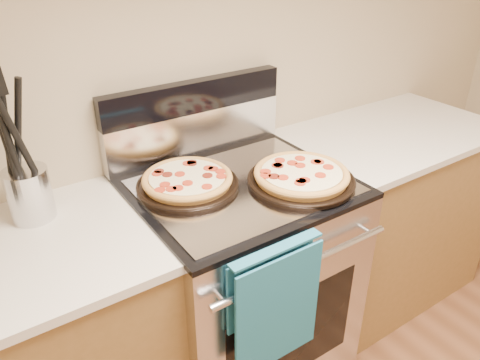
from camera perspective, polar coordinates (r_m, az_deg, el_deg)
wall_back at (r=1.82m, az=-6.55°, el=16.14°), size 4.00×0.00×4.00m
range_body at (r=1.96m, az=-0.10°, el=-12.52°), size 0.76×0.68×0.90m
oven_window at (r=1.77m, az=6.31°, el=-18.38°), size 0.56×0.01×0.40m
cooktop at (r=1.69m, az=-0.11°, el=-0.69°), size 0.76×0.68×0.02m
backsplash_lower at (r=1.88m, az=-5.41°, el=5.80°), size 0.76×0.06×0.18m
backsplash_upper at (r=1.83m, az=-5.62°, el=10.13°), size 0.76×0.06×0.12m
oven_handle at (r=1.51m, az=8.00°, el=-10.17°), size 0.70×0.03×0.03m
dish_towel at (r=1.51m, az=4.20°, el=-14.79°), size 0.32×0.05×0.42m
foil_sheet at (r=1.66m, az=0.47°, el=-0.72°), size 0.70×0.55×0.01m
cabinet_right at (r=2.48m, az=16.67°, el=-4.27°), size 1.00×0.62×0.88m
countertop_right at (r=2.27m, az=18.26°, el=5.41°), size 1.02×0.64×0.03m
pepperoni_pizza_back at (r=1.65m, az=-6.41°, el=-0.13°), size 0.47×0.47×0.05m
pepperoni_pizza_front at (r=1.68m, az=7.49°, el=0.43°), size 0.40×0.40×0.05m
utensil_crock at (r=1.61m, az=-24.28°, el=-1.58°), size 0.18×0.18×0.17m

